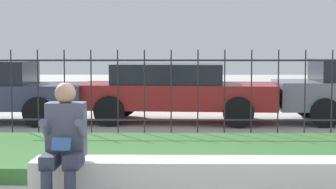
# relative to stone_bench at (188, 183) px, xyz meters

# --- Properties ---
(stone_bench) EXTENTS (3.20, 0.47, 0.45)m
(stone_bench) POSITION_rel_stone_bench_xyz_m (0.00, 0.00, 0.00)
(stone_bench) COLOR beige
(stone_bench) RESTS_ON ground_plane
(person_seated_reader) EXTENTS (0.42, 0.73, 1.25)m
(person_seated_reader) POSITION_rel_stone_bench_xyz_m (-1.22, -0.27, 0.48)
(person_seated_reader) COLOR black
(person_seated_reader) RESTS_ON ground_plane
(grass_berm) EXTENTS (8.24, 2.87, 0.20)m
(grass_berm) POSITION_rel_stone_bench_xyz_m (-0.20, 2.13, -0.10)
(grass_berm) COLOR #33662D
(grass_berm) RESTS_ON ground_plane
(iron_fence) EXTENTS (6.24, 0.03, 1.58)m
(iron_fence) POSITION_rel_stone_bench_xyz_m (-0.20, 4.34, 0.62)
(iron_fence) COLOR #232326
(iron_fence) RESTS_ON ground_plane
(car_parked_center) EXTENTS (4.41, 2.22, 1.27)m
(car_parked_center) POSITION_rel_stone_bench_xyz_m (-0.15, 6.58, 0.49)
(car_parked_center) COLOR maroon
(car_parked_center) RESTS_ON ground_plane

